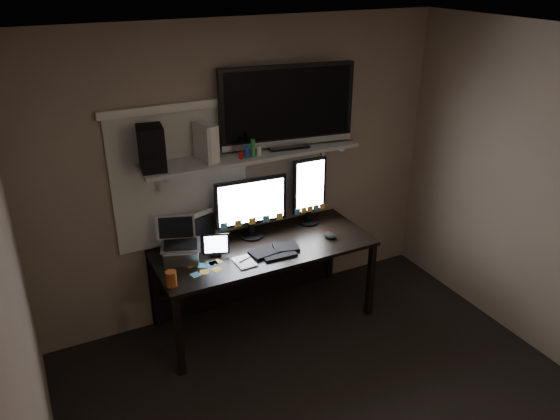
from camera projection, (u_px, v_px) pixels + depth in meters
ceiling at (387, 49)px, 2.60m from camera, size 3.60×3.60×0.00m
back_wall at (244, 173)px, 4.58m from camera, size 3.60×0.00×3.60m
left_wall at (30, 371)px, 2.39m from camera, size 0.00×3.60×3.60m
window_blinds at (181, 179)px, 4.32m from camera, size 1.10×0.02×1.10m
desk at (258, 258)px, 4.67m from camera, size 1.80×0.75×0.73m
wall_shelf at (252, 155)px, 4.35m from camera, size 1.80×0.35×0.03m
monitor_landscape at (251, 208)px, 4.54m from camera, size 0.62×0.11×0.54m
monitor_portrait at (309, 191)px, 4.76m from camera, size 0.31×0.06×0.62m
keyboard at (275, 250)px, 4.41m from camera, size 0.42×0.18×0.03m
mouse at (330, 236)px, 4.62m from camera, size 0.11×0.14×0.04m
notepad at (244, 262)px, 4.25m from camera, size 0.15×0.20×0.01m
tablet at (215, 245)px, 4.32m from camera, size 0.23×0.16×0.19m
file_sorter at (200, 229)px, 4.46m from camera, size 0.24×0.17×0.29m
laptop at (180, 242)px, 4.21m from camera, size 0.37×0.33×0.34m
cup at (171, 279)px, 3.94m from camera, size 0.09×0.09×0.12m
sticky_notes at (210, 266)px, 4.21m from camera, size 0.32×0.26×0.00m
tv at (287, 107)px, 4.35m from camera, size 1.13×0.35×0.67m
game_console at (206, 142)px, 4.14m from camera, size 0.13×0.25×0.29m
speaker at (151, 148)px, 3.94m from camera, size 0.21×0.24×0.33m
bottles at (250, 149)px, 4.22m from camera, size 0.22×0.08×0.14m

